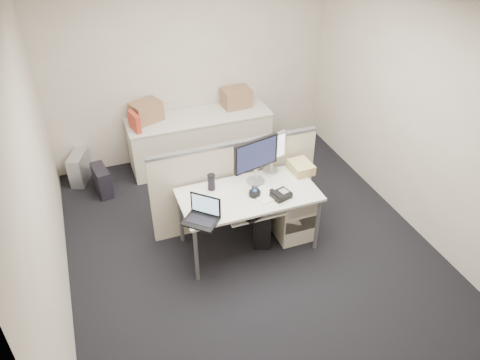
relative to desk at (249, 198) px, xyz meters
name	(u,v)px	position (x,y,z in m)	size (l,w,h in m)	color
floor	(248,244)	(0.00, 0.00, -0.67)	(4.00, 4.50, 0.01)	black
ceiling	(251,5)	(0.00, 0.00, 2.04)	(4.00, 4.50, 0.01)	white
wall_back	(190,66)	(0.00, 2.25, 0.69)	(4.00, 0.02, 2.70)	#BCB0A3
wall_front	(378,313)	(0.00, -2.25, 0.69)	(4.00, 0.02, 2.70)	#BCB0A3
wall_left	(38,184)	(-2.00, 0.00, 0.69)	(0.02, 4.50, 2.70)	#BCB0A3
wall_right	(415,113)	(2.00, 0.00, 0.69)	(0.02, 4.50, 2.70)	#BCB0A3
desk	(249,198)	(0.00, 0.00, 0.00)	(1.50, 0.75, 0.73)	silver
keyboard_tray	(255,211)	(0.00, -0.18, -0.04)	(0.62, 0.32, 0.02)	silver
drawer_pedestal	(291,209)	(0.55, 0.05, -0.34)	(0.40, 0.55, 0.65)	beige
cubicle_partition	(235,185)	(0.00, 0.45, -0.11)	(2.00, 0.06, 1.10)	beige
back_counter	(200,140)	(0.00, 1.93, -0.30)	(2.00, 0.60, 0.72)	beige
monitor_main	(256,161)	(0.15, 0.18, 0.34)	(0.54, 0.21, 0.54)	black
monitor_small	(272,154)	(0.40, 0.32, 0.30)	(0.38, 0.19, 0.47)	#B7B7BC
laptop	(200,212)	(-0.62, -0.28, 0.19)	(0.33, 0.25, 0.25)	black
trackball	(255,193)	(0.05, -0.05, 0.09)	(0.13, 0.13, 0.05)	black
desk_phone	(281,195)	(0.30, -0.18, 0.10)	(0.19, 0.16, 0.06)	black
paper_stack	(264,194)	(0.15, -0.08, 0.07)	(0.23, 0.29, 0.01)	silver
sticky_pad	(271,199)	(0.18, -0.18, 0.07)	(0.07, 0.07, 0.01)	yellow
travel_mug	(211,183)	(-0.35, 0.22, 0.15)	(0.08, 0.08, 0.17)	black
banana	(278,195)	(0.28, -0.15, 0.08)	(0.16, 0.04, 0.04)	yellow
cellphone	(256,189)	(0.10, 0.05, 0.07)	(0.06, 0.11, 0.01)	black
manila_folders	(301,167)	(0.72, 0.20, 0.12)	(0.23, 0.29, 0.11)	tan
keyboard	(261,211)	(0.05, -0.22, -0.02)	(0.44, 0.16, 0.02)	black
pc_tower_desk	(262,222)	(0.20, 0.07, -0.45)	(0.19, 0.47, 0.44)	black
pc_tower_spare_dark	(102,180)	(-1.45, 1.63, -0.47)	(0.16, 0.41, 0.38)	black
pc_tower_spare_silver	(80,167)	(-1.70, 2.03, -0.45)	(0.18, 0.45, 0.42)	#B7B7BC
cardboard_box_left	(146,112)	(-0.70, 2.05, 0.20)	(0.39, 0.29, 0.29)	#8E704D
cardboard_box_right	(236,98)	(0.60, 2.05, 0.20)	(0.40, 0.31, 0.29)	#8E704D
red_binder	(134,122)	(-0.90, 1.83, 0.19)	(0.07, 0.29, 0.27)	#B03422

